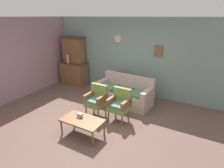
# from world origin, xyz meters

# --- Properties ---
(ground_plane) EXTENTS (7.68, 7.68, 0.00)m
(ground_plane) POSITION_xyz_m (0.00, 0.00, 0.00)
(ground_plane) COLOR brown
(wall_back_with_decor) EXTENTS (6.40, 0.09, 2.70)m
(wall_back_with_decor) POSITION_xyz_m (0.00, 2.63, 1.35)
(wall_back_with_decor) COLOR gray
(wall_back_with_decor) RESTS_ON ground
(wall_left_side) EXTENTS (0.06, 5.20, 2.70)m
(wall_left_side) POSITION_xyz_m (-3.23, 0.00, 1.35)
(wall_left_side) COLOR gray
(wall_left_side) RESTS_ON ground
(side_cabinet) EXTENTS (1.16, 0.55, 0.93)m
(side_cabinet) POSITION_xyz_m (-2.50, 2.25, 0.47)
(side_cabinet) COLOR brown
(side_cabinet) RESTS_ON ground
(cabinet_upper_hutch) EXTENTS (0.99, 0.38, 1.03)m
(cabinet_upper_hutch) POSITION_xyz_m (-2.50, 2.33, 1.45)
(cabinet_upper_hutch) COLOR brown
(cabinet_upper_hutch) RESTS_ON side_cabinet
(vase_on_cabinet) EXTENTS (0.11, 0.11, 0.34)m
(vase_on_cabinet) POSITION_xyz_m (-2.60, 2.06, 1.10)
(vase_on_cabinet) COLOR tan
(vase_on_cabinet) RESTS_ON side_cabinet
(floral_couch) EXTENTS (1.87, 0.93, 0.90)m
(floral_couch) POSITION_xyz_m (0.15, 1.65, 0.33)
(floral_couch) COLOR tan
(floral_couch) RESTS_ON ground
(armchair_row_middle) EXTENTS (0.53, 0.50, 0.90)m
(armchair_row_middle) POSITION_xyz_m (-0.20, 0.54, 0.50)
(armchair_row_middle) COLOR olive
(armchair_row_middle) RESTS_ON ground
(armchair_by_doorway) EXTENTS (0.53, 0.51, 0.90)m
(armchair_by_doorway) POSITION_xyz_m (0.50, 0.61, 0.50)
(armchair_by_doorway) COLOR olive
(armchair_by_doorway) RESTS_ON ground
(coffee_table) EXTENTS (1.00, 0.56, 0.42)m
(coffee_table) POSITION_xyz_m (0.05, -0.44, 0.38)
(coffee_table) COLOR brown
(coffee_table) RESTS_ON ground
(book_stack_on_table) EXTENTS (0.15, 0.11, 0.10)m
(book_stack_on_table) POSITION_xyz_m (-0.07, -0.38, 0.47)
(book_stack_on_table) COLOR #BC859E
(book_stack_on_table) RESTS_ON coffee_table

